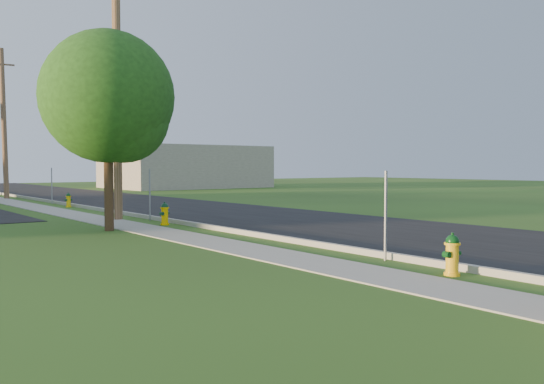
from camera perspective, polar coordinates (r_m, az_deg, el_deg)
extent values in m
cube|color=black|center=(20.14, 6.67, -3.39)|extent=(8.00, 120.00, 0.02)
cube|color=#A6A298|center=(17.58, -2.71, -4.03)|extent=(0.15, 120.00, 0.15)
cube|color=#98968B|center=(16.66, -7.66, -4.64)|extent=(1.50, 120.00, 0.03)
cylinder|color=brown|center=(23.26, -15.10, 9.41)|extent=(0.32, 0.32, 9.80)
cylinder|color=brown|center=(40.39, -25.03, 6.12)|extent=(0.49, 0.32, 9.50)
cube|color=brown|center=(40.81, -25.13, 11.38)|extent=(1.40, 0.10, 0.12)
cube|color=gray|center=(13.00, 11.20, -2.34)|extent=(0.05, 0.04, 2.00)
cube|color=gray|center=(22.56, -12.02, -0.26)|extent=(0.05, 0.04, 2.00)
cube|color=gray|center=(33.96, -20.98, 0.57)|extent=(0.05, 0.04, 2.00)
cube|color=gray|center=(56.47, -8.56, 2.48)|extent=(14.00, 10.00, 4.00)
cylinder|color=#352715|center=(19.34, -15.88, 1.20)|extent=(0.30, 0.30, 3.33)
sphere|color=#1D4415|center=(19.46, -15.98, 9.07)|extent=(4.27, 4.27, 4.27)
sphere|color=#1D4415|center=(19.27, -14.50, 7.16)|extent=(2.93, 2.93, 2.93)
cylinder|color=gold|center=(11.69, 17.40, -7.75)|extent=(0.31, 0.31, 0.07)
cylinder|color=gold|center=(11.64, 17.42, -6.30)|extent=(0.24, 0.24, 0.66)
cylinder|color=gold|center=(11.60, 17.44, -4.90)|extent=(0.31, 0.31, 0.04)
sphere|color=#083510|center=(11.59, 17.44, -4.68)|extent=(0.25, 0.25, 0.25)
cylinder|color=#083510|center=(11.57, 17.45, -4.03)|extent=(0.06, 0.06, 0.07)
cylinder|color=#083510|center=(11.53, 18.02, -5.95)|extent=(0.13, 0.14, 0.12)
cylinder|color=#083510|center=(11.51, 16.93, -5.95)|extent=(0.12, 0.11, 0.10)
cylinder|color=#083510|center=(11.74, 17.91, -5.79)|extent=(0.12, 0.11, 0.10)
cylinder|color=#FDC200|center=(20.85, -10.58, -3.15)|extent=(0.31, 0.31, 0.07)
cylinder|color=#FDC200|center=(20.82, -10.58, -2.33)|extent=(0.24, 0.24, 0.66)
cylinder|color=#FDC200|center=(20.80, -10.59, -1.55)|extent=(0.31, 0.31, 0.04)
sphere|color=#103E21|center=(20.79, -10.59, -1.43)|extent=(0.25, 0.25, 0.25)
cylinder|color=#103E21|center=(20.79, -10.59, -1.06)|extent=(0.06, 0.06, 0.07)
cylinder|color=#103E21|center=(20.71, -10.26, -2.11)|extent=(0.16, 0.17, 0.12)
cylinder|color=#103E21|center=(20.70, -10.86, -2.12)|extent=(0.14, 0.13, 0.10)
cylinder|color=#103E21|center=(20.93, -10.31, -2.06)|extent=(0.14, 0.13, 0.10)
cylinder|color=yellow|center=(31.04, -19.51, -1.38)|extent=(0.28, 0.28, 0.06)
cylinder|color=yellow|center=(31.02, -19.52, -0.88)|extent=(0.22, 0.22, 0.60)
cylinder|color=yellow|center=(31.01, -19.52, -0.41)|extent=(0.28, 0.28, 0.04)
sphere|color=#0B3C1B|center=(31.00, -19.52, -0.33)|extent=(0.23, 0.23, 0.23)
cylinder|color=#0B3C1B|center=(31.00, -19.53, -0.11)|extent=(0.05, 0.05, 0.06)
cylinder|color=#0B3C1B|center=(30.89, -19.39, -0.75)|extent=(0.13, 0.14, 0.11)
cylinder|color=#0B3C1B|center=(30.95, -19.74, -0.75)|extent=(0.12, 0.11, 0.09)
cylinder|color=#0B3C1B|center=(31.08, -19.30, -0.72)|extent=(0.12, 0.11, 0.09)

